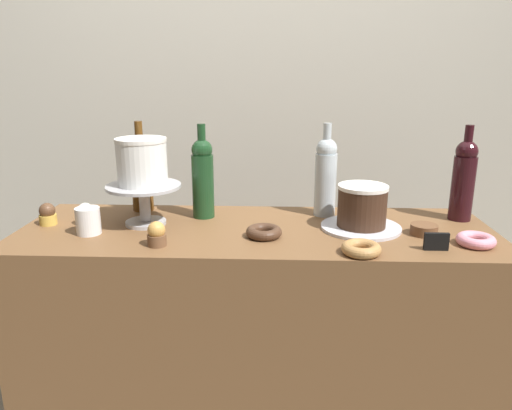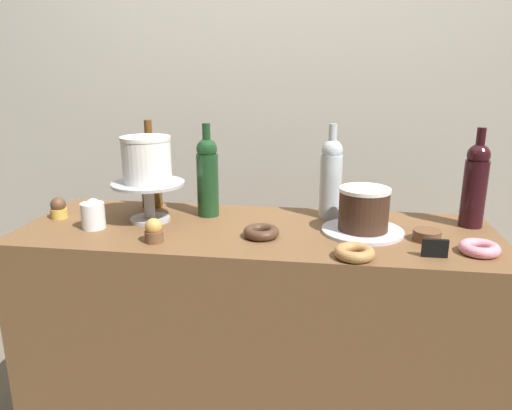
# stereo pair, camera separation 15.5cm
# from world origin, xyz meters

# --- Properties ---
(back_wall) EXTENTS (6.00, 0.05, 2.60)m
(back_wall) POSITION_xyz_m (0.00, 0.84, 1.30)
(back_wall) COLOR #BCB7A8
(back_wall) RESTS_ON ground_plane
(display_counter) EXTENTS (1.54, 0.53, 0.91)m
(display_counter) POSITION_xyz_m (0.00, 0.00, 0.46)
(display_counter) COLOR brown
(display_counter) RESTS_ON ground_plane
(cake_stand_pedestal) EXTENTS (0.24, 0.24, 0.14)m
(cake_stand_pedestal) POSITION_xyz_m (-0.37, 0.03, 1.01)
(cake_stand_pedestal) COLOR #B2B2B7
(cake_stand_pedestal) RESTS_ON display_counter
(white_layer_cake) EXTENTS (0.16, 0.16, 0.15)m
(white_layer_cake) POSITION_xyz_m (-0.37, 0.03, 1.13)
(white_layer_cake) COLOR white
(white_layer_cake) RESTS_ON cake_stand_pedestal
(silver_serving_platter) EXTENTS (0.26, 0.26, 0.01)m
(silver_serving_platter) POSITION_xyz_m (0.34, 0.01, 0.92)
(silver_serving_platter) COLOR silver
(silver_serving_platter) RESTS_ON display_counter
(chocolate_round_cake) EXTENTS (0.16, 0.16, 0.14)m
(chocolate_round_cake) POSITION_xyz_m (0.34, 0.01, 0.99)
(chocolate_round_cake) COLOR #3D2619
(chocolate_round_cake) RESTS_ON silver_serving_platter
(wine_bottle_dark_red) EXTENTS (0.08, 0.08, 0.33)m
(wine_bottle_dark_red) POSITION_xyz_m (0.70, 0.13, 1.06)
(wine_bottle_dark_red) COLOR black
(wine_bottle_dark_red) RESTS_ON display_counter
(wine_bottle_green) EXTENTS (0.08, 0.08, 0.33)m
(wine_bottle_green) POSITION_xyz_m (-0.19, 0.12, 1.06)
(wine_bottle_green) COLOR #193D1E
(wine_bottle_green) RESTS_ON display_counter
(wine_bottle_amber) EXTENTS (0.08, 0.08, 0.33)m
(wine_bottle_amber) POSITION_xyz_m (-0.42, 0.20, 1.06)
(wine_bottle_amber) COLOR #5B3814
(wine_bottle_amber) RESTS_ON display_counter
(wine_bottle_clear) EXTENTS (0.08, 0.08, 0.33)m
(wine_bottle_clear) POSITION_xyz_m (0.24, 0.16, 1.06)
(wine_bottle_clear) COLOR #B2BCC1
(wine_bottle_clear) RESTS_ON display_counter
(cupcake_vanilla) EXTENTS (0.06, 0.06, 0.07)m
(cupcake_vanilla) POSITION_xyz_m (-0.57, 0.02, 0.95)
(cupcake_vanilla) COLOR gold
(cupcake_vanilla) RESTS_ON display_counter
(cupcake_chocolate) EXTENTS (0.06, 0.06, 0.07)m
(cupcake_chocolate) POSITION_xyz_m (-0.70, 0.01, 0.95)
(cupcake_chocolate) COLOR gold
(cupcake_chocolate) RESTS_ON display_counter
(cupcake_caramel) EXTENTS (0.06, 0.06, 0.07)m
(cupcake_caramel) POSITION_xyz_m (-0.29, -0.17, 0.95)
(cupcake_caramel) COLOR brown
(cupcake_caramel) RESTS_ON display_counter
(donut_pink) EXTENTS (0.11, 0.11, 0.03)m
(donut_pink) POSITION_xyz_m (0.66, -0.13, 0.93)
(donut_pink) COLOR pink
(donut_pink) RESTS_ON display_counter
(donut_chocolate) EXTENTS (0.11, 0.11, 0.03)m
(donut_chocolate) POSITION_xyz_m (0.03, -0.08, 0.93)
(donut_chocolate) COLOR #472D1E
(donut_chocolate) RESTS_ON display_counter
(donut_maple) EXTENTS (0.11, 0.11, 0.03)m
(donut_maple) POSITION_xyz_m (0.31, -0.21, 0.93)
(donut_maple) COLOR #B27F47
(donut_maple) RESTS_ON display_counter
(cookie_stack) EXTENTS (0.08, 0.08, 0.03)m
(cookie_stack) POSITION_xyz_m (0.53, -0.04, 0.93)
(cookie_stack) COLOR brown
(cookie_stack) RESTS_ON display_counter
(price_sign_chalkboard) EXTENTS (0.07, 0.01, 0.05)m
(price_sign_chalkboard) POSITION_xyz_m (0.52, -0.17, 0.94)
(price_sign_chalkboard) COLOR black
(price_sign_chalkboard) RESTS_ON display_counter
(coffee_cup_ceramic) EXTENTS (0.08, 0.08, 0.08)m
(coffee_cup_ceramic) POSITION_xyz_m (-0.53, -0.07, 0.95)
(coffee_cup_ceramic) COLOR white
(coffee_cup_ceramic) RESTS_ON display_counter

